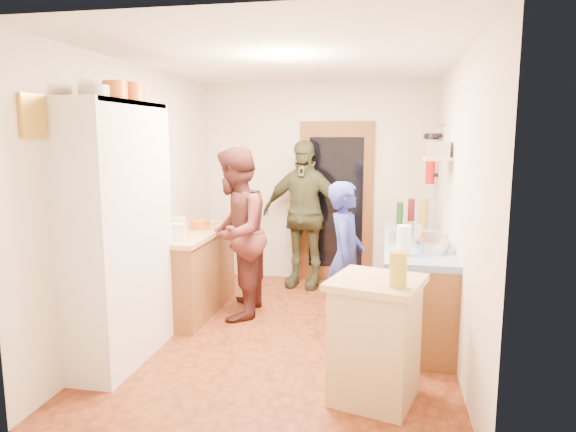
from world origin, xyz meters
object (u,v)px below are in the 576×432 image
(island_base, at_px, (375,343))
(person_hob, at_px, (348,259))
(person_back, at_px, (304,214))
(right_counter_base, at_px, (414,284))
(person_left, at_px, (239,233))
(hutch_body, at_px, (120,234))

(island_base, distance_m, person_hob, 1.30)
(person_hob, xyz_separation_m, person_back, (-0.67, 1.52, 0.19))
(right_counter_base, relative_size, island_base, 2.56)
(person_left, bearing_deg, person_back, 153.32)
(right_counter_base, relative_size, person_left, 1.22)
(right_counter_base, height_order, person_left, person_left)
(hutch_body, xyz_separation_m, person_back, (1.18, 2.43, -0.17))
(hutch_body, xyz_separation_m, right_counter_base, (2.50, 1.30, -0.68))
(person_left, bearing_deg, right_counter_base, 88.18)
(person_left, distance_m, person_back, 1.30)
(person_back, bearing_deg, right_counter_base, -30.50)
(person_hob, bearing_deg, person_back, 25.81)
(person_hob, bearing_deg, right_counter_base, -57.29)
(right_counter_base, relative_size, person_back, 1.18)
(hutch_body, bearing_deg, right_counter_base, 27.47)
(person_hob, bearing_deg, island_base, -164.76)
(person_left, bearing_deg, hutch_body, -32.19)
(island_base, xyz_separation_m, person_back, (-0.96, 2.75, 0.50))
(right_counter_base, distance_m, person_left, 1.89)
(island_base, bearing_deg, right_counter_base, 77.53)
(person_hob, xyz_separation_m, person_left, (-1.18, 0.33, 0.16))
(island_base, relative_size, person_left, 0.48)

